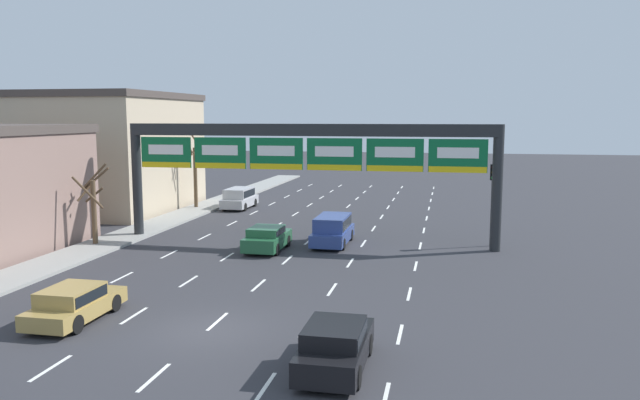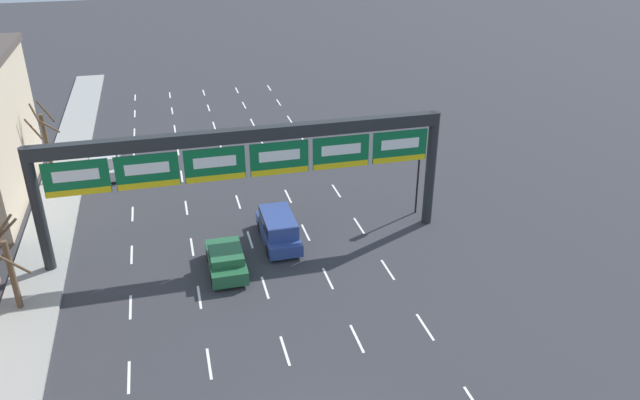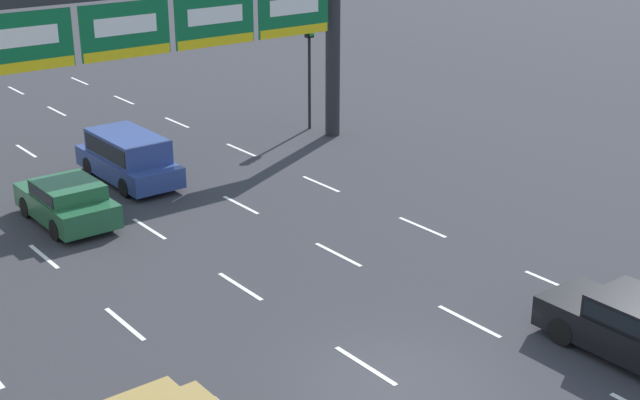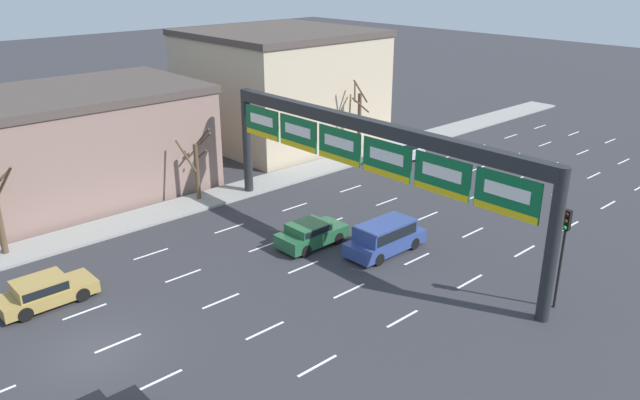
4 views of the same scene
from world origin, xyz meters
name	(u,v)px [view 3 (image 3 of 4)]	position (x,y,z in m)	size (l,w,h in m)	color
ground_plane	(396,385)	(0.00, 0.00, 0.00)	(220.00, 220.00, 0.00)	#333338
lane_dashes	(113,206)	(0.00, 13.50, 0.00)	(13.32, 67.00, 0.01)	white
sign_gantry	(72,28)	(0.00, 15.39, 5.48)	(21.98, 0.70, 6.97)	#232628
suv_blue	(128,155)	(1.58, 15.39, 0.94)	(1.89, 4.70, 1.69)	navy
car_black	(636,326)	(4.97, -2.39, 0.77)	(1.81, 4.17, 1.44)	black
car_green	(67,200)	(-1.68, 13.00, 0.73)	(1.88, 3.94, 1.36)	#235B38
traffic_light_near_gantry	(310,49)	(10.55, 16.77, 3.36)	(0.30, 0.35, 4.71)	black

